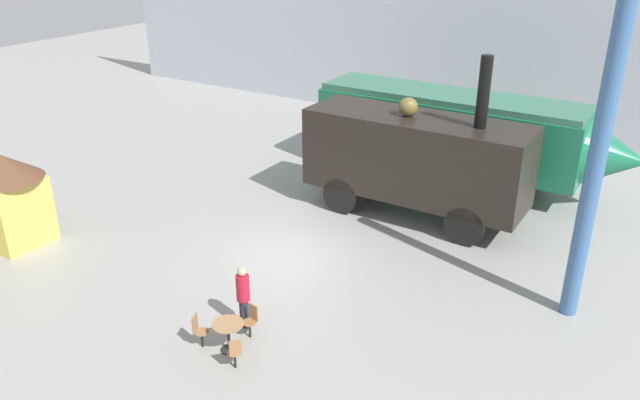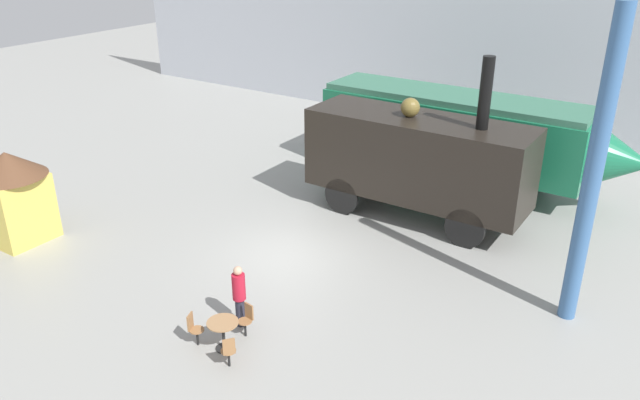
{
  "view_description": "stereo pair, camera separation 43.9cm",
  "coord_description": "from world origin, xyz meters",
  "px_view_note": "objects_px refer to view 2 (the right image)",
  "views": [
    {
      "loc": [
        9.76,
        -14.0,
        9.54
      ],
      "look_at": [
        0.44,
        1.0,
        1.6
      ],
      "focal_mm": 35.0,
      "sensor_mm": 36.0,
      "label": 1
    },
    {
      "loc": [
        10.13,
        -13.76,
        9.54
      ],
      "look_at": [
        0.44,
        1.0,
        1.6
      ],
      "focal_mm": 35.0,
      "sensor_mm": 36.0,
      "label": 2
    }
  ],
  "objects_px": {
    "cafe_table_near": "(223,329)",
    "ticket_kiosk": "(13,192)",
    "streamlined_locomotive": "(471,132)",
    "cafe_chair_0": "(247,318)",
    "visitor_person": "(239,294)",
    "steam_locomotive": "(418,157)"
  },
  "relations": [
    {
      "from": "streamlined_locomotive",
      "to": "steam_locomotive",
      "type": "relative_size",
      "value": 1.62
    },
    {
      "from": "streamlined_locomotive",
      "to": "steam_locomotive",
      "type": "xyz_separation_m",
      "value": [
        -0.4,
        -3.91,
        0.07
      ]
    },
    {
      "from": "streamlined_locomotive",
      "to": "visitor_person",
      "type": "height_order",
      "value": "streamlined_locomotive"
    },
    {
      "from": "cafe_chair_0",
      "to": "cafe_table_near",
      "type": "bearing_deg",
      "value": 0.0
    },
    {
      "from": "cafe_table_near",
      "to": "cafe_chair_0",
      "type": "relative_size",
      "value": 0.89
    },
    {
      "from": "cafe_chair_0",
      "to": "ticket_kiosk",
      "type": "relative_size",
      "value": 0.29
    },
    {
      "from": "steam_locomotive",
      "to": "visitor_person",
      "type": "distance_m",
      "value": 8.46
    },
    {
      "from": "cafe_table_near",
      "to": "ticket_kiosk",
      "type": "relative_size",
      "value": 0.26
    },
    {
      "from": "steam_locomotive",
      "to": "ticket_kiosk",
      "type": "relative_size",
      "value": 2.53
    },
    {
      "from": "ticket_kiosk",
      "to": "steam_locomotive",
      "type": "bearing_deg",
      "value": 40.37
    },
    {
      "from": "steam_locomotive",
      "to": "cafe_table_near",
      "type": "distance_m",
      "value": 9.45
    },
    {
      "from": "visitor_person",
      "to": "ticket_kiosk",
      "type": "bearing_deg",
      "value": -178.51
    },
    {
      "from": "visitor_person",
      "to": "steam_locomotive",
      "type": "bearing_deg",
      "value": 83.51
    },
    {
      "from": "steam_locomotive",
      "to": "visitor_person",
      "type": "relative_size",
      "value": 4.4
    },
    {
      "from": "streamlined_locomotive",
      "to": "ticket_kiosk",
      "type": "height_order",
      "value": "streamlined_locomotive"
    },
    {
      "from": "visitor_person",
      "to": "cafe_table_near",
      "type": "bearing_deg",
      "value": -73.28
    },
    {
      "from": "steam_locomotive",
      "to": "cafe_table_near",
      "type": "relative_size",
      "value": 9.86
    },
    {
      "from": "streamlined_locomotive",
      "to": "cafe_chair_0",
      "type": "xyz_separation_m",
      "value": [
        -0.93,
        -12.44,
        -1.65
      ]
    },
    {
      "from": "ticket_kiosk",
      "to": "streamlined_locomotive",
      "type": "bearing_deg",
      "value": 50.01
    },
    {
      "from": "streamlined_locomotive",
      "to": "cafe_chair_0",
      "type": "height_order",
      "value": "streamlined_locomotive"
    },
    {
      "from": "cafe_table_near",
      "to": "ticket_kiosk",
      "type": "distance_m",
      "value": 9.48
    },
    {
      "from": "steam_locomotive",
      "to": "cafe_chair_0",
      "type": "bearing_deg",
      "value": -93.56
    }
  ]
}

